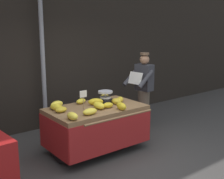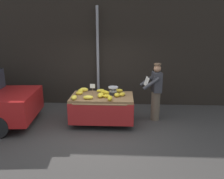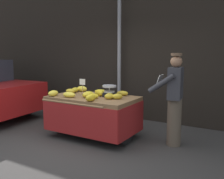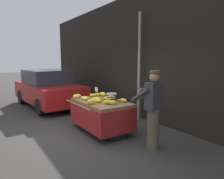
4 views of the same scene
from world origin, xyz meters
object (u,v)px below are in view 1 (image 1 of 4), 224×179
(banana_bunch_6, at_px, (99,106))
(banana_bunch_11, at_px, (116,101))
(banana_bunch_10, at_px, (72,116))
(street_pole, at_px, (43,55))
(banana_cart, at_px, (96,119))
(banana_bunch_5, at_px, (96,102))
(banana_bunch_12, at_px, (57,104))
(banana_bunch_0, at_px, (120,100))
(price_sign, at_px, (83,96))
(banana_bunch_1, at_px, (81,101))
(banana_bunch_2, at_px, (61,110))
(banana_bunch_8, at_px, (90,111))
(vendor_person, at_px, (143,91))
(banana_bunch_3, at_px, (104,97))
(banana_bunch_9, at_px, (57,107))
(weighing_scale, at_px, (105,97))
(banana_bunch_7, at_px, (121,106))
(banana_bunch_4, at_px, (108,105))

(banana_bunch_6, relative_size, banana_bunch_11, 1.32)
(banana_bunch_10, bearing_deg, street_pole, 77.20)
(banana_cart, height_order, banana_bunch_6, banana_bunch_6)
(street_pole, distance_m, banana_bunch_5, 1.67)
(banana_bunch_10, bearing_deg, banana_bunch_12, 80.23)
(banana_bunch_0, bearing_deg, price_sign, 179.74)
(banana_bunch_1, xyz_separation_m, banana_bunch_2, (-0.58, -0.29, 0.00))
(banana_bunch_8, bearing_deg, banana_bunch_2, 127.37)
(banana_bunch_1, bearing_deg, vendor_person, -0.14)
(banana_bunch_5, bearing_deg, banana_bunch_8, -133.71)
(banana_bunch_8, bearing_deg, banana_bunch_3, 41.03)
(banana_bunch_3, bearing_deg, price_sign, -152.55)
(banana_bunch_6, bearing_deg, banana_bunch_8, -148.75)
(banana_bunch_0, xyz_separation_m, banana_bunch_9, (-1.23, 0.24, -0.00))
(banana_bunch_10, distance_m, vendor_person, 2.38)
(weighing_scale, relative_size, banana_bunch_1, 1.15)
(banana_cart, relative_size, banana_bunch_2, 8.34)
(banana_cart, xyz_separation_m, banana_bunch_2, (-0.66, 0.09, 0.27))
(price_sign, bearing_deg, banana_bunch_7, -39.69)
(banana_bunch_1, distance_m, banana_bunch_11, 0.67)
(banana_cart, relative_size, banana_bunch_1, 7.21)
(banana_bunch_4, distance_m, banana_bunch_6, 0.17)
(street_pole, distance_m, banana_bunch_7, 2.19)
(weighing_scale, relative_size, banana_bunch_7, 1.11)
(banana_bunch_4, bearing_deg, banana_cart, 129.54)
(banana_bunch_0, bearing_deg, banana_bunch_2, 175.75)
(weighing_scale, distance_m, banana_bunch_8, 0.80)
(weighing_scale, relative_size, banana_bunch_8, 1.04)
(weighing_scale, height_order, banana_bunch_10, weighing_scale)
(banana_bunch_1, xyz_separation_m, banana_bunch_6, (0.05, -0.51, 0.01))
(street_pole, xyz_separation_m, vendor_person, (1.82, -1.17, -0.81))
(banana_bunch_2, height_order, banana_bunch_11, banana_bunch_11)
(banana_bunch_9, bearing_deg, weighing_scale, -6.72)
(banana_bunch_1, bearing_deg, banana_bunch_7, -67.92)
(banana_bunch_4, xyz_separation_m, banana_bunch_12, (-0.72, 0.57, 0.01))
(banana_bunch_4, height_order, banana_bunch_5, banana_bunch_5)
(banana_bunch_2, distance_m, banana_bunch_11, 1.10)
(banana_bunch_9, bearing_deg, banana_bunch_7, -36.21)
(banana_bunch_2, relative_size, banana_bunch_11, 0.98)
(banana_bunch_7, bearing_deg, vendor_person, 31.76)
(banana_cart, bearing_deg, banana_bunch_3, 39.55)
(banana_bunch_8, relative_size, vendor_person, 0.16)
(weighing_scale, height_order, banana_bunch_9, weighing_scale)
(banana_cart, xyz_separation_m, banana_bunch_3, (0.47, 0.38, 0.27))
(banana_cart, xyz_separation_m, banana_bunch_4, (0.14, -0.17, 0.27))
(banana_bunch_12, distance_m, vendor_person, 2.13)
(banana_bunch_8, xyz_separation_m, banana_bunch_12, (-0.24, 0.72, 0.01))
(banana_bunch_4, distance_m, banana_bunch_10, 0.88)
(banana_bunch_1, bearing_deg, banana_bunch_4, -68.46)
(price_sign, height_order, banana_bunch_4, price_sign)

